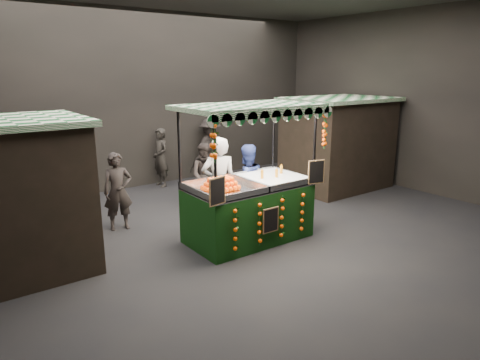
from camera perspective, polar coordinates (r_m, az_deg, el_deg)
ground at (r=9.06m, az=0.96°, el=-7.26°), size 12.00×12.00×0.00m
market_hall at (r=8.41m, az=1.06°, el=14.66°), size 12.10×10.10×5.05m
neighbour_stall_right at (r=12.71m, az=12.84°, el=4.85°), size 3.00×2.20×2.60m
juice_stall at (r=8.54m, az=1.33°, el=-2.62°), size 2.81×1.65×2.72m
vendor_grey at (r=9.04m, az=-2.81°, el=-0.58°), size 0.86×0.72×2.02m
vendor_blue at (r=9.57m, az=0.88°, el=-0.47°), size 0.96×0.81×1.77m
shopper_0 at (r=9.49m, az=-15.93°, el=-1.47°), size 0.68×0.52×1.68m
shopper_1 at (r=10.52m, az=-4.50°, el=0.50°), size 1.01×0.96×1.64m
shopper_2 at (r=11.30m, az=-4.33°, el=1.27°), size 0.97×0.83×1.56m
shopper_3 at (r=13.52m, az=-3.97°, el=4.21°), size 1.42×1.20×1.90m
shopper_5 at (r=13.89m, az=7.99°, el=3.64°), size 1.19×1.45×1.55m
shopper_6 at (r=12.77m, az=-10.52°, el=2.95°), size 0.45×0.65×1.71m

